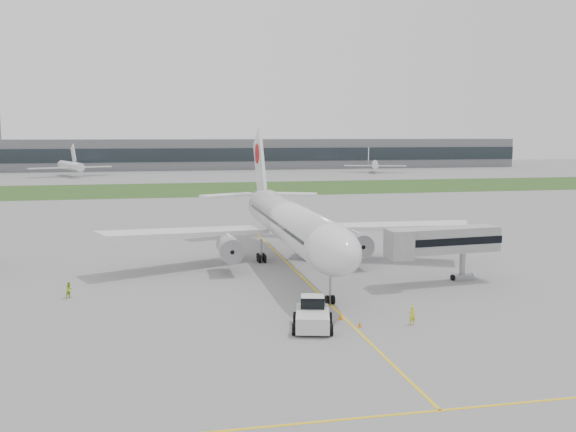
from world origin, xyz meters
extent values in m
plane|color=gray|center=(0.00, 0.00, 0.00)|extent=(600.00, 600.00, 0.00)
cube|color=#29481B|center=(0.00, 120.00, 0.01)|extent=(600.00, 50.00, 0.02)
cube|color=slate|center=(0.00, 230.00, 7.00)|extent=(320.00, 22.00, 14.00)
cube|color=#20272D|center=(0.00, 219.00, 7.00)|extent=(320.00, 0.60, 6.00)
cylinder|color=silver|center=(0.00, 4.00, 5.60)|extent=(5.00, 38.00, 5.00)
ellipsoid|color=silver|center=(0.00, -15.50, 5.60)|extent=(5.00, 11.00, 5.00)
cube|color=black|center=(0.00, -16.50, 6.50)|extent=(3.20, 1.54, 1.14)
cone|color=silver|center=(0.00, 26.00, 6.40)|extent=(5.00, 10.53, 6.16)
cube|color=silver|center=(-13.00, 6.00, 4.40)|extent=(22.13, 13.52, 1.70)
cube|color=silver|center=(13.00, 6.00, 4.40)|extent=(22.13, 13.52, 1.70)
cylinder|color=#96969B|center=(-8.00, 1.50, 3.00)|extent=(2.70, 5.20, 2.70)
cylinder|color=#96969B|center=(8.00, 1.50, 3.00)|extent=(2.70, 5.20, 2.70)
cube|color=silver|center=(0.00, 27.50, 11.50)|extent=(0.45, 10.90, 12.76)
cylinder|color=#AD090A|center=(0.00, 28.50, 13.50)|extent=(0.60, 3.20, 3.20)
cube|color=silver|center=(-5.00, 28.50, 6.80)|extent=(9.54, 6.34, 0.35)
cube|color=silver|center=(5.00, 28.50, 6.80)|extent=(9.54, 6.34, 0.35)
cylinder|color=gray|center=(0.00, -15.00, 1.55)|extent=(0.24, 0.24, 3.10)
cylinder|color=black|center=(-3.20, 7.00, 0.55)|extent=(1.40, 1.10, 1.10)
cylinder|color=black|center=(3.20, 7.00, 0.55)|extent=(1.40, 1.10, 1.10)
cube|color=silver|center=(-3.65, -22.51, 0.90)|extent=(3.95, 5.59, 1.35)
cube|color=silver|center=(-3.33, -21.20, 2.03)|extent=(2.40, 2.23, 1.13)
cube|color=black|center=(-3.33, -21.20, 2.08)|extent=(2.47, 2.30, 0.96)
cylinder|color=black|center=(-4.72, -20.51, 0.51)|extent=(0.63, 1.08, 1.01)
cylinder|color=black|center=(-1.77, -21.23, 0.51)|extent=(0.63, 1.08, 1.01)
cylinder|color=black|center=(-5.53, -23.79, 0.51)|extent=(0.63, 1.08, 1.01)
cylinder|color=black|center=(-2.58, -24.51, 0.51)|extent=(0.63, 1.08, 1.01)
cube|color=#A3A3A5|center=(15.00, -8.53, 4.84)|extent=(13.25, 4.00, 2.79)
cube|color=black|center=(15.00, -8.53, 4.84)|extent=(13.44, 4.11, 0.84)
cube|color=#A3A3A5|center=(9.06, -10.03, 4.84)|extent=(2.42, 3.17, 3.17)
cylinder|color=gray|center=(17.74, -7.81, 1.77)|extent=(0.65, 0.65, 3.54)
cube|color=gray|center=(17.74, -7.81, 0.33)|extent=(2.35, 1.51, 0.65)
cylinder|color=black|center=(16.53, -7.92, 0.33)|extent=(0.34, 0.68, 0.65)
cylinder|color=black|center=(18.95, -7.70, 0.33)|extent=(0.34, 0.68, 0.65)
cone|color=orange|center=(-0.50, -20.35, 0.27)|extent=(0.40, 0.40, 0.55)
cone|color=orange|center=(0.50, -22.83, 0.25)|extent=(0.37, 0.37, 0.51)
imported|color=yellow|center=(5.23, -23.07, 0.86)|extent=(0.68, 0.50, 1.72)
imported|color=#AFD623|center=(-25.49, -7.14, 0.83)|extent=(1.01, 1.02, 1.67)
camera|label=1|loc=(-16.67, -74.45, 16.75)|focal=40.00mm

